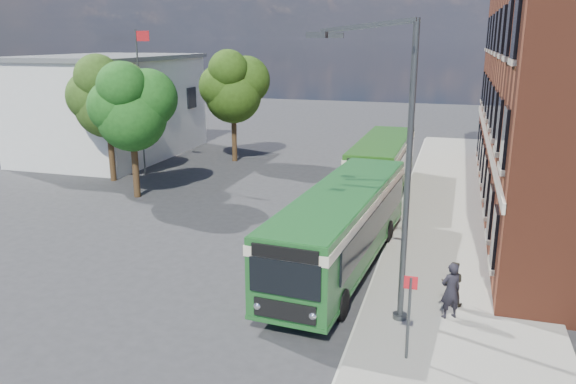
% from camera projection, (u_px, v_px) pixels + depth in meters
% --- Properties ---
extents(ground, '(120.00, 120.00, 0.00)m').
position_uv_depth(ground, '(262.00, 277.00, 20.58)').
color(ground, '#2C2C2F').
rests_on(ground, ground).
extents(pavement, '(6.00, 48.00, 0.15)m').
position_uv_depth(pavement, '(461.00, 226.00, 26.00)').
color(pavement, gray).
rests_on(pavement, ground).
extents(kerb_line, '(0.12, 48.00, 0.01)m').
position_uv_depth(kerb_line, '(395.00, 221.00, 26.87)').
color(kerb_line, beige).
rests_on(kerb_line, ground).
extents(white_building, '(9.40, 13.40, 7.30)m').
position_uv_depth(white_building, '(111.00, 106.00, 41.24)').
color(white_building, silver).
rests_on(white_building, ground).
extents(flagpole, '(0.95, 0.10, 9.00)m').
position_uv_depth(flagpole, '(141.00, 97.00, 34.74)').
color(flagpole, '#3A3E40').
rests_on(flagpole, ground).
extents(street_lamp, '(2.96, 2.38, 9.00)m').
position_uv_depth(street_lamp, '(395.00, 171.00, 16.12)').
color(street_lamp, '#3A3E40').
rests_on(street_lamp, ground).
extents(bus_stop_sign, '(0.35, 0.08, 2.52)m').
position_uv_depth(bus_stop_sign, '(409.00, 312.00, 14.75)').
color(bus_stop_sign, '#3A3E40').
rests_on(bus_stop_sign, ground).
extents(bus_front, '(3.44, 12.15, 3.02)m').
position_uv_depth(bus_front, '(342.00, 221.00, 21.12)').
color(bus_front, '#1C5722').
rests_on(bus_front, ground).
extents(bus_rear, '(2.77, 10.12, 3.02)m').
position_uv_depth(bus_rear, '(382.00, 160.00, 31.60)').
color(bus_rear, '#245617').
rests_on(bus_rear, ground).
extents(pedestrian_a, '(0.78, 0.71, 1.79)m').
position_uv_depth(pedestrian_a, '(451.00, 291.00, 17.07)').
color(pedestrian_a, black).
rests_on(pedestrian_a, pavement).
extents(pedestrian_b, '(0.72, 0.57, 1.47)m').
position_uv_depth(pedestrian_b, '(452.00, 283.00, 17.96)').
color(pedestrian_b, black).
rests_on(pedestrian_b, pavement).
extents(tree_left, '(4.37, 4.15, 7.38)m').
position_uv_depth(tree_left, '(131.00, 106.00, 29.66)').
color(tree_left, '#3B2915').
rests_on(tree_left, ground).
extents(tree_mid, '(4.53, 4.30, 7.64)m').
position_uv_depth(tree_mid, '(107.00, 96.00, 33.15)').
color(tree_mid, '#3B2915').
rests_on(tree_mid, ground).
extents(tree_right, '(4.61, 4.38, 7.78)m').
position_uv_depth(tree_right, '(233.00, 86.00, 38.66)').
color(tree_right, '#3B2915').
rests_on(tree_right, ground).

